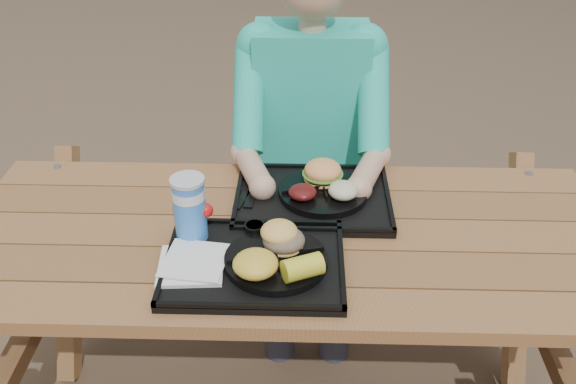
{
  "coord_description": "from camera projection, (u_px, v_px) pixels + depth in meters",
  "views": [
    {
      "loc": [
        0.04,
        -1.42,
        1.78
      ],
      "look_at": [
        0.0,
        0.0,
        0.88
      ],
      "focal_mm": 40.0,
      "sensor_mm": 36.0,
      "label": 1
    }
  ],
  "objects": [
    {
      "name": "picnic_table",
      "position": [
        288.0,
        332.0,
        1.95
      ],
      "size": [
        1.8,
        1.49,
        0.75
      ],
      "primitive_type": null,
      "color": "#999999",
      "rests_on": "ground"
    },
    {
      "name": "tray_near",
      "position": [
        255.0,
        265.0,
        1.62
      ],
      "size": [
        0.45,
        0.35,
        0.02
      ],
      "primitive_type": "cube",
      "color": "black",
      "rests_on": "picnic_table"
    },
    {
      "name": "tray_far",
      "position": [
        313.0,
        199.0,
        1.87
      ],
      "size": [
        0.45,
        0.35,
        0.02
      ],
      "primitive_type": "cube",
      "color": "black",
      "rests_on": "picnic_table"
    },
    {
      "name": "plate_near",
      "position": [
        276.0,
        260.0,
        1.6
      ],
      "size": [
        0.26,
        0.26,
        0.02
      ],
      "primitive_type": "cylinder",
      "color": "black",
      "rests_on": "tray_near"
    },
    {
      "name": "plate_far",
      "position": [
        323.0,
        192.0,
        1.87
      ],
      "size": [
        0.26,
        0.26,
        0.02
      ],
      "primitive_type": "cylinder",
      "color": "black",
      "rests_on": "tray_far"
    },
    {
      "name": "napkin_stack",
      "position": [
        191.0,
        264.0,
        1.59
      ],
      "size": [
        0.17,
        0.17,
        0.02
      ],
      "primitive_type": "cube",
      "rotation": [
        0.0,
        0.0,
        0.07
      ],
      "color": "white",
      "rests_on": "tray_near"
    },
    {
      "name": "soda_cup",
      "position": [
        190.0,
        210.0,
        1.66
      ],
      "size": [
        0.08,
        0.08,
        0.17
      ],
      "primitive_type": "cylinder",
      "color": "blue",
      "rests_on": "tray_near"
    },
    {
      "name": "condiment_bbq",
      "position": [
        255.0,
        230.0,
        1.7
      ],
      "size": [
        0.05,
        0.05,
        0.03
      ],
      "primitive_type": "cylinder",
      "color": "black",
      "rests_on": "tray_near"
    },
    {
      "name": "condiment_mustard",
      "position": [
        277.0,
        227.0,
        1.71
      ],
      "size": [
        0.04,
        0.04,
        0.03
      ],
      "primitive_type": "cylinder",
      "color": "#F5A91B",
      "rests_on": "tray_near"
    },
    {
      "name": "sandwich",
      "position": [
        284.0,
        230.0,
        1.6
      ],
      "size": [
        0.1,
        0.1,
        0.1
      ],
      "primitive_type": null,
      "color": "#F8BC57",
      "rests_on": "plate_near"
    },
    {
      "name": "mac_cheese",
      "position": [
        255.0,
        264.0,
        1.53
      ],
      "size": [
        0.11,
        0.11,
        0.06
      ],
      "primitive_type": "ellipsoid",
      "color": "yellow",
      "rests_on": "plate_near"
    },
    {
      "name": "corn_cob",
      "position": [
        303.0,
        267.0,
        1.52
      ],
      "size": [
        0.13,
        0.13,
        0.06
      ],
      "primitive_type": null,
      "rotation": [
        0.0,
        0.0,
        0.42
      ],
      "color": "yellow",
      "rests_on": "plate_near"
    },
    {
      "name": "cutlery_far",
      "position": [
        252.0,
        194.0,
        1.88
      ],
      "size": [
        0.04,
        0.15,
        0.01
      ],
      "primitive_type": "cube",
      "rotation": [
        0.0,
        0.0,
        -0.09
      ],
      "color": "black",
      "rests_on": "tray_far"
    },
    {
      "name": "burger",
      "position": [
        323.0,
        166.0,
        1.88
      ],
      "size": [
        0.11,
        0.11,
        0.1
      ],
      "primitive_type": null,
      "color": "#F49C56",
      "rests_on": "plate_far"
    },
    {
      "name": "baked_beans",
      "position": [
        303.0,
        192.0,
        1.82
      ],
      "size": [
        0.08,
        0.08,
        0.04
      ],
      "primitive_type": "ellipsoid",
      "color": "#541110",
      "rests_on": "plate_far"
    },
    {
      "name": "potato_salad",
      "position": [
        343.0,
        190.0,
        1.82
      ],
      "size": [
        0.09,
        0.09,
        0.05
      ],
      "primitive_type": "ellipsoid",
      "color": "beige",
      "rests_on": "plate_far"
    },
    {
      "name": "diner",
      "position": [
        310.0,
        163.0,
        2.3
      ],
      "size": [
        0.48,
        0.84,
        1.28
      ],
      "primitive_type": null,
      "color": "teal",
      "rests_on": "ground"
    }
  ]
}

